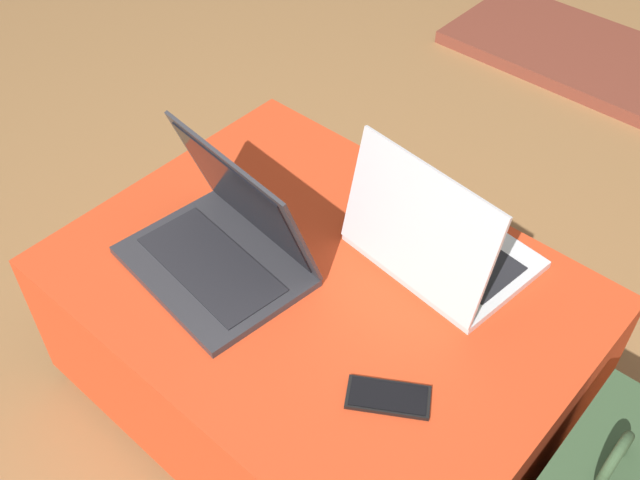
# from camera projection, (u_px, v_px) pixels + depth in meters

# --- Properties ---
(ground_plane) EXTENTS (14.00, 14.00, 0.00)m
(ground_plane) POSITION_uv_depth(u_px,v_px,m) (320.00, 395.00, 1.69)
(ground_plane) COLOR #9E7042
(ottoman) EXTENTS (0.97, 0.73, 0.39)m
(ottoman) POSITION_uv_depth(u_px,v_px,m) (320.00, 342.00, 1.55)
(ottoman) COLOR maroon
(ottoman) RESTS_ON ground_plane
(laptop_near) EXTENTS (0.37, 0.29, 0.26)m
(laptop_near) POSITION_uv_depth(u_px,v_px,m) (224.00, 242.00, 1.41)
(laptop_near) COLOR #333338
(laptop_near) RESTS_ON ottoman
(laptop_far) EXTENTS (0.35, 0.28, 0.25)m
(laptop_far) POSITION_uv_depth(u_px,v_px,m) (436.00, 242.00, 1.41)
(laptop_far) COLOR silver
(laptop_far) RESTS_ON ottoman
(cell_phone) EXTENTS (0.15, 0.13, 0.01)m
(cell_phone) POSITION_uv_depth(u_px,v_px,m) (388.00, 397.00, 1.23)
(cell_phone) COLOR black
(cell_phone) RESTS_ON ottoman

